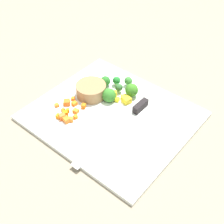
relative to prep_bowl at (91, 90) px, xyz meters
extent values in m
plane|color=gray|center=(0.11, -0.03, -0.03)|extent=(4.00, 4.00, 0.00)
cube|color=white|center=(0.11, -0.03, -0.03)|extent=(0.45, 0.40, 0.01)
cylinder|color=#957147|center=(0.00, 0.00, 0.00)|extent=(0.10, 0.10, 0.04)
cube|color=silver|center=(0.16, -0.15, -0.02)|extent=(0.03, 0.17, 0.00)
cube|color=black|center=(0.16, 0.05, -0.01)|extent=(0.02, 0.06, 0.02)
cube|color=orange|center=(-0.03, -0.08, -0.01)|extent=(0.03, 0.03, 0.02)
cube|color=orange|center=(0.02, -0.09, -0.01)|extent=(0.02, 0.02, 0.01)
cube|color=orange|center=(0.02, -0.06, -0.01)|extent=(0.02, 0.02, 0.01)
cube|color=orange|center=(-0.04, -0.11, -0.02)|extent=(0.01, 0.01, 0.01)
cube|color=orange|center=(0.03, -0.13, -0.01)|extent=(0.02, 0.02, 0.01)
cube|color=orange|center=(0.04, -0.11, -0.01)|extent=(0.01, 0.01, 0.01)
cube|color=orange|center=(0.00, -0.14, -0.01)|extent=(0.02, 0.02, 0.01)
cube|color=orange|center=(0.00, -0.10, -0.01)|extent=(0.01, 0.01, 0.01)
cube|color=orange|center=(-0.01, -0.11, -0.02)|extent=(0.01, 0.01, 0.01)
cube|color=orange|center=(-0.01, -0.07, -0.01)|extent=(0.01, 0.02, 0.01)
cube|color=orange|center=(-0.03, -0.05, -0.02)|extent=(0.02, 0.02, 0.01)
cube|color=orange|center=(0.01, -0.12, -0.01)|extent=(0.02, 0.02, 0.02)
cube|color=orange|center=(0.03, -0.12, -0.01)|extent=(0.02, 0.02, 0.01)
cube|color=orange|center=(0.01, -0.14, -0.01)|extent=(0.02, 0.02, 0.02)
cube|color=yellow|center=(0.08, 0.03, -0.01)|extent=(0.02, 0.02, 0.01)
cube|color=yellow|center=(0.11, 0.04, -0.01)|extent=(0.03, 0.03, 0.02)
cube|color=yellow|center=(0.06, 0.04, -0.01)|extent=(0.02, 0.02, 0.02)
cube|color=yellow|center=(0.09, 0.05, -0.01)|extent=(0.03, 0.03, 0.01)
cylinder|color=#82BC62|center=(0.00, 0.07, -0.02)|extent=(0.01, 0.01, 0.01)
sphere|color=#286F26|center=(0.00, 0.07, 0.00)|extent=(0.03, 0.03, 0.03)
cylinder|color=#8CAB6C|center=(0.06, 0.07, -0.01)|extent=(0.01, 0.01, 0.01)
sphere|color=#336431|center=(0.06, 0.07, 0.00)|extent=(0.02, 0.02, 0.02)
cylinder|color=#8EB569|center=(0.06, 0.11, -0.01)|extent=(0.01, 0.01, 0.01)
sphere|color=#397C32|center=(0.06, 0.11, 0.00)|extent=(0.03, 0.03, 0.03)
cylinder|color=#8BBA6A|center=(0.06, 0.02, -0.02)|extent=(0.02, 0.02, 0.01)
sphere|color=#337827|center=(0.06, 0.02, 0.00)|extent=(0.04, 0.04, 0.04)
cylinder|color=#8DBC6C|center=(0.10, 0.08, -0.01)|extent=(0.01, 0.01, 0.01)
sphere|color=#387921|center=(0.10, 0.08, 0.00)|extent=(0.04, 0.04, 0.04)
cylinder|color=#97B855|center=(0.03, 0.09, -0.01)|extent=(0.01, 0.01, 0.01)
sphere|color=#22772A|center=(0.03, 0.09, 0.00)|extent=(0.03, 0.03, 0.03)
camera|label=1|loc=(0.53, -0.54, 0.62)|focal=49.27mm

